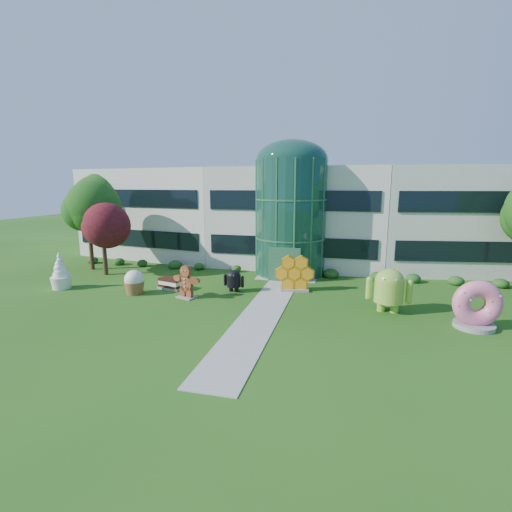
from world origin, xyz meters
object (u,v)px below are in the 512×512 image
(android_green, at_px, (389,287))
(donut, at_px, (476,304))
(android_black, at_px, (234,279))
(gingerbread, at_px, (186,282))

(android_green, height_order, donut, android_green)
(android_green, xyz_separation_m, android_black, (-10.56, 1.85, -0.65))
(donut, bearing_deg, android_black, 159.88)
(android_green, relative_size, gingerbread, 1.26)
(android_green, distance_m, donut, 4.66)
(donut, bearing_deg, gingerbread, 169.06)
(gingerbread, bearing_deg, android_green, 19.45)
(android_black, height_order, gingerbread, gingerbread)
(donut, bearing_deg, android_green, 152.91)
(android_green, xyz_separation_m, donut, (4.37, -1.59, -0.23))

